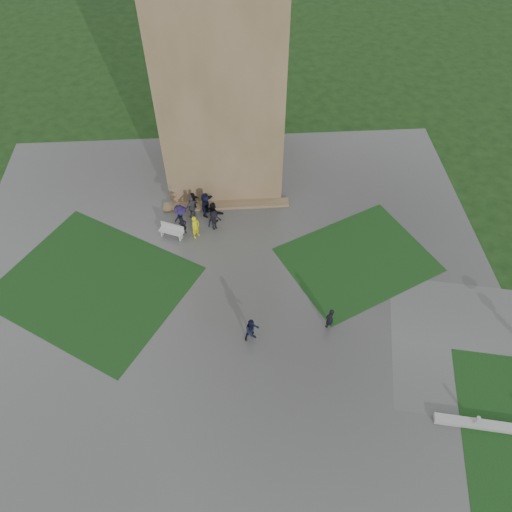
{
  "coord_description": "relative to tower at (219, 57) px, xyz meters",
  "views": [
    {
      "loc": [
        0.53,
        -15.6,
        25.05
      ],
      "look_at": [
        1.78,
        4.71,
        1.2
      ],
      "focal_mm": 35.0,
      "sensor_mm": 36.0,
      "label": 1
    }
  ],
  "objects": [
    {
      "name": "pedestrian_mid",
      "position": [
        1.22,
        -15.52,
        -8.09
      ],
      "size": [
        0.97,
        0.71,
        1.78
      ],
      "primitive_type": "imported",
      "rotation": [
        0.0,
        0.0,
        0.28
      ],
      "color": "black",
      "rests_on": "plaza"
    },
    {
      "name": "tower_plinth",
      "position": [
        0.0,
        -4.4,
        -8.87
      ],
      "size": [
        9.0,
        0.8,
        0.22
      ],
      "primitive_type": "cube",
      "color": "brown",
      "rests_on": "plaza"
    },
    {
      "name": "plaza",
      "position": [
        0.0,
        -13.0,
        -8.99
      ],
      "size": [
        34.0,
        34.0,
        0.02
      ],
      "primitive_type": "cube",
      "color": "#3C3C39",
      "rests_on": "ground"
    },
    {
      "name": "bench",
      "position": [
        -3.74,
        -7.11,
        -8.47
      ],
      "size": [
        1.77,
        1.14,
        0.98
      ],
      "rotation": [
        0.0,
        0.0,
        -0.39
      ],
      "color": "#A9A9A5",
      "rests_on": "plaza"
    },
    {
      "name": "lawn_inset_left",
      "position": [
        -8.5,
        -11.0,
        -8.97
      ],
      "size": [
        14.1,
        13.46,
        0.01
      ],
      "primitive_type": "cube",
      "rotation": [
        0.0,
        0.0,
        -0.56
      ],
      "color": "black",
      "rests_on": "plaza"
    },
    {
      "name": "tower",
      "position": [
        0.0,
        0.0,
        0.0
      ],
      "size": [
        8.0,
        8.0,
        18.0
      ],
      "primitive_type": "cube",
      "color": "brown",
      "rests_on": "ground"
    },
    {
      "name": "visitor_cluster",
      "position": [
        -2.02,
        -5.75,
        -7.92
      ],
      "size": [
        3.63,
        3.47,
        2.57
      ],
      "color": "black",
      "rests_on": "plaza"
    },
    {
      "name": "lawn_inset_right",
      "position": [
        8.5,
        -10.0,
        -8.97
      ],
      "size": [
        11.12,
        10.15,
        0.01
      ],
      "primitive_type": "cube",
      "rotation": [
        0.0,
        0.0,
        0.44
      ],
      "color": "black",
      "rests_on": "plaza"
    },
    {
      "name": "ground",
      "position": [
        0.0,
        -15.0,
        -9.0
      ],
      "size": [
        120.0,
        120.0,
        0.0
      ],
      "primitive_type": "plane",
      "color": "black"
    },
    {
      "name": "pedestrian_near",
      "position": [
        5.76,
        -14.95,
        -8.17
      ],
      "size": [
        0.7,
        0.66,
        1.62
      ],
      "primitive_type": "imported",
      "rotation": [
        0.0,
        0.0,
        3.78
      ],
      "color": "black",
      "rests_on": "plaza"
    }
  ]
}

